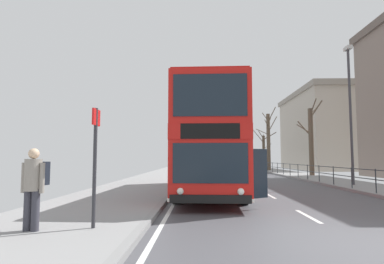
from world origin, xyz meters
TOP-DOWN VIEW (x-y plane):
  - ground at (-0.72, -0.00)m, footprint 15.80×140.00m
  - double_decker_bus_main at (-2.57, 7.79)m, footprint 3.18×10.41m
  - pedestrian_railing_far_kerb at (4.45, 15.78)m, footprint 0.05×34.22m
  - pedestrian_companion at (-6.47, 0.06)m, footprint 0.55×0.57m
  - bus_stop_sign_near at (-5.29, 0.33)m, footprint 0.08×0.44m
  - street_lamp_far_side at (5.50, 11.44)m, footprint 0.28×0.60m
  - bare_tree_far_00 at (5.34, 32.19)m, footprint 2.25×2.16m
  - bare_tree_far_01 at (6.58, 20.99)m, footprint 2.37×2.87m
  - bare_tree_far_02 at (5.97, 38.28)m, footprint 3.13×1.39m
  - background_building_01 at (16.30, 39.00)m, footprint 11.85×17.03m

SIDE VIEW (x-z plane):
  - ground at x=-0.72m, z-range -0.06..0.14m
  - pedestrian_railing_far_kerb at x=4.45m, z-range 0.32..1.34m
  - pedestrian_companion at x=-6.47m, z-range 0.28..1.96m
  - bus_stop_sign_near at x=-5.29m, z-range 0.44..3.02m
  - double_decker_bus_main at x=-2.57m, z-range 0.10..4.49m
  - bare_tree_far_02 at x=5.97m, z-range -0.09..5.38m
  - bare_tree_far_01 at x=6.58m, z-range -0.06..6.55m
  - bare_tree_far_00 at x=5.34m, z-range -0.11..7.52m
  - street_lamp_far_side at x=5.50m, z-range 0.75..8.63m
  - background_building_01 at x=16.30m, z-range 0.03..11.01m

